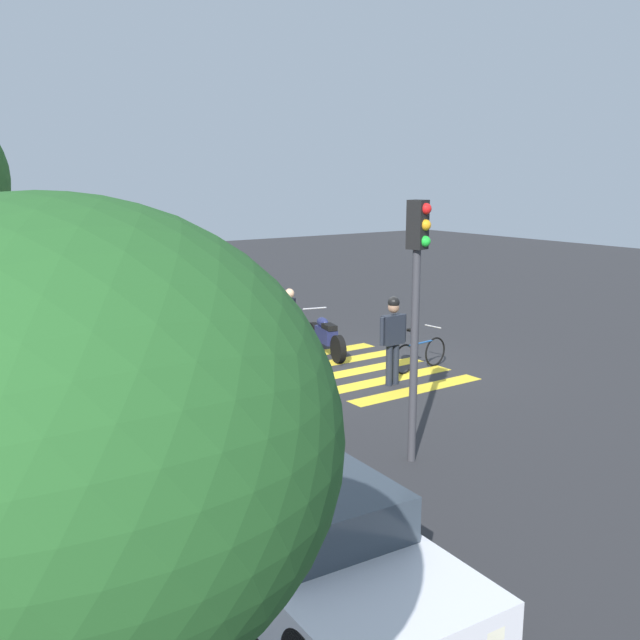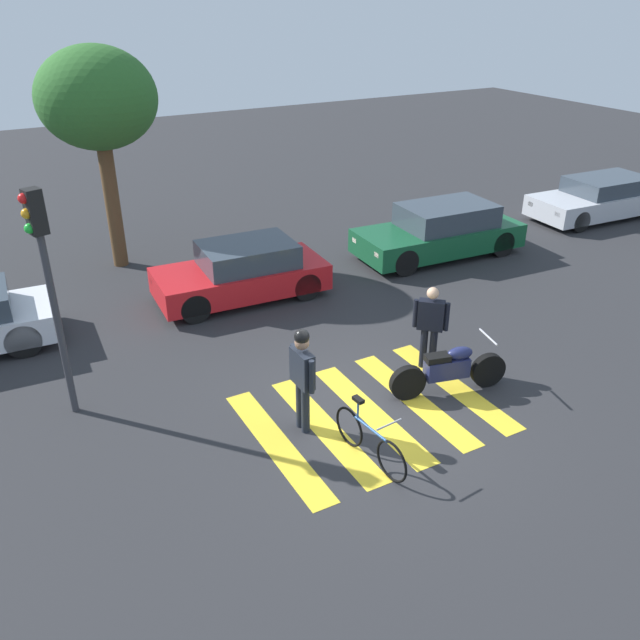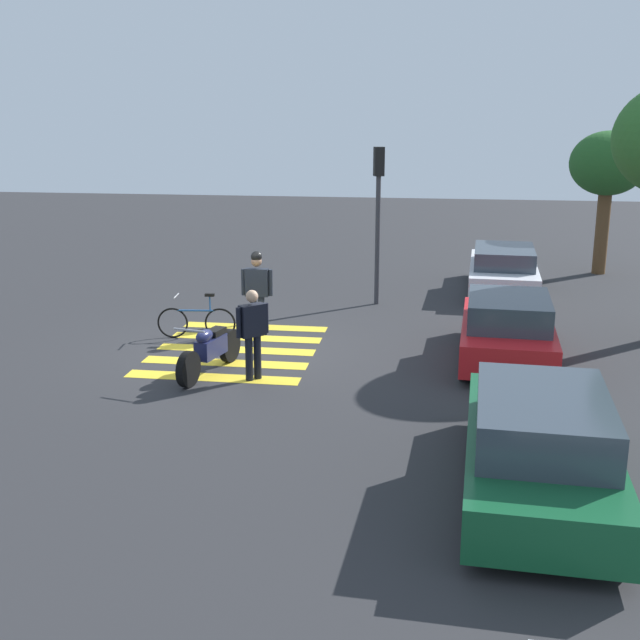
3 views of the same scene
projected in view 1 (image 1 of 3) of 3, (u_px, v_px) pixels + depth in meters
name	position (u px, v px, depth m)	size (l,w,h in m)	color
ground_plane	(363.00, 370.00, 15.87)	(60.00, 60.00, 0.00)	#2B2B2D
police_motorcycle	(325.00, 336.00, 17.10)	(2.21, 0.79, 1.05)	black
leaning_bicycle	(420.00, 354.00, 15.81)	(0.46, 1.70, 1.00)	black
officer_on_foot	(290.00, 319.00, 16.68)	(0.50, 0.50, 1.68)	black
officer_by_motorcycle	(393.00, 333.00, 14.57)	(0.25, 0.69, 1.86)	#1E232D
crosswalk_stripes	(363.00, 370.00, 15.87)	(4.05, 3.28, 0.01)	yellow
car_white_van	(299.00, 534.00, 7.39)	(4.47, 2.00, 1.25)	black
car_red_convertible	(124.00, 383.00, 12.65)	(4.02, 1.96, 1.32)	black
car_green_compact	(43.00, 326.00, 17.29)	(4.63, 2.06, 1.40)	black
traffic_light_pole	(417.00, 288.00, 10.32)	(0.35, 0.30, 3.93)	#38383D
street_tree_near	(56.00, 461.00, 2.71)	(2.21, 2.21, 4.22)	brown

